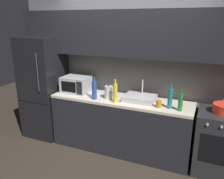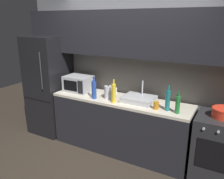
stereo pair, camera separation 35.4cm
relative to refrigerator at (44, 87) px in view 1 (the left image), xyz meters
name	(u,v)px [view 1 (the left image)]	position (x,y,z in m)	size (l,w,h in m)	color
back_wall	(128,55)	(1.51, 0.30, 0.64)	(4.00, 0.44, 2.50)	slate
counter_run	(120,124)	(1.51, 0.00, -0.46)	(2.26, 0.60, 0.90)	black
refrigerator	(44,87)	(0.00, 0.00, 0.00)	(0.68, 0.69, 1.82)	black
oven_range	(218,142)	(2.98, 0.00, -0.46)	(0.60, 0.62, 0.90)	#232326
microwave	(76,85)	(0.68, 0.02, 0.12)	(0.46, 0.35, 0.27)	#A8AAAF
sink_basin	(140,98)	(1.82, 0.03, 0.03)	(0.48, 0.38, 0.30)	#ADAFB5
kettle	(109,92)	(1.34, -0.07, 0.09)	(0.17, 0.13, 0.23)	#B7BABF
wine_bottle_teal	(170,98)	(2.30, -0.11, 0.14)	(0.06, 0.06, 0.35)	#19666B
wine_bottle_green	(180,102)	(2.45, -0.15, 0.12)	(0.06, 0.06, 0.31)	#1E6B2D
wine_bottle_yellow	(115,93)	(1.50, -0.20, 0.14)	(0.07, 0.07, 0.36)	gold
wine_bottle_blue	(94,90)	(1.14, -0.19, 0.14)	(0.08, 0.08, 0.36)	#234299
mug_white	(114,91)	(1.30, 0.22, 0.03)	(0.08, 0.08, 0.09)	silver
mug_amber	(159,104)	(2.15, -0.14, 0.04)	(0.08, 0.08, 0.11)	#B27019
cooking_pot	(224,109)	(3.00, 0.00, 0.05)	(0.29, 0.29, 0.13)	red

